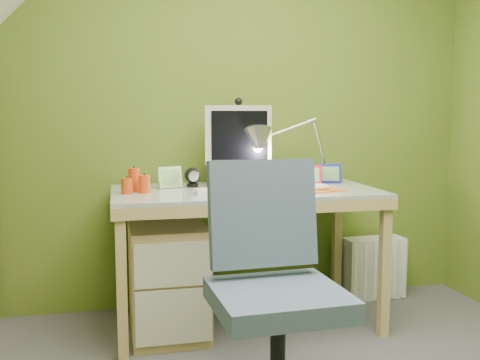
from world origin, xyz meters
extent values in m
cube|color=#587223|center=(0.00, 1.60, 1.20)|extent=(3.20, 0.01, 2.40)
cube|color=white|center=(-0.01, 1.04, 0.79)|extent=(0.43, 0.17, 0.02)
cube|color=orange|center=(0.45, 1.04, 0.78)|extent=(0.28, 0.23, 0.01)
ellipsoid|color=white|center=(0.45, 1.04, 0.79)|extent=(0.13, 0.09, 0.04)
cylinder|color=#8F5D14|center=(0.25, 1.10, 0.82)|extent=(0.08, 0.08, 0.09)
cube|color=red|center=(0.49, 1.30, 0.83)|extent=(0.13, 0.05, 0.11)
cube|color=#161E99|center=(0.63, 1.34, 0.83)|extent=(0.13, 0.05, 0.11)
cube|color=#9ABE82|center=(-0.33, 1.32, 0.84)|extent=(0.14, 0.06, 0.12)
cube|color=silver|center=(1.00, 1.46, 0.20)|extent=(0.40, 0.17, 0.39)
camera|label=1|loc=(-0.64, -1.79, 1.20)|focal=42.00mm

